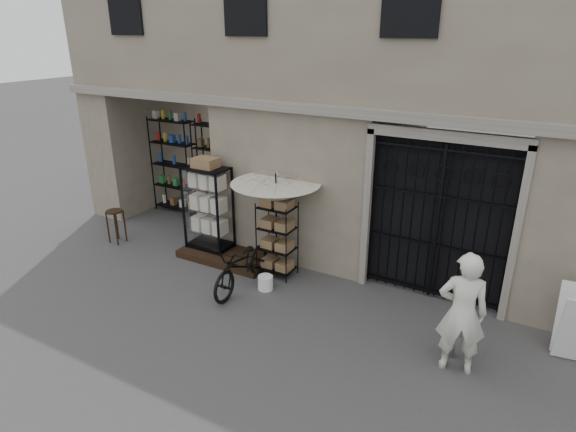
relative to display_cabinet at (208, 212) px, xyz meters
The scene contains 14 objects.
ground 3.44m from the display_cabinet, 29.66° to the right, with size 80.00×80.00×0.00m, color black.
main_building 5.14m from the display_cabinet, 39.52° to the left, with size 14.00×4.00×9.00m, color gray.
shop_recess 2.08m from the display_cabinet, 144.44° to the left, with size 3.00×1.70×3.00m, color black.
shop_shelving 2.39m from the display_cabinet, 135.26° to the left, with size 2.70×0.50×2.50m, color black.
iron_gate 4.69m from the display_cabinet, ahead, with size 2.50×0.21×3.00m.
step_platform 1.00m from the display_cabinet, 10.13° to the right, with size 2.00×0.90×0.15m, color black.
display_cabinet is the anchor object (origin of this frame).
wire_rack 1.78m from the display_cabinet, ahead, with size 0.80×0.69×1.52m.
market_umbrella 1.85m from the display_cabinet, ahead, with size 1.54×1.57×2.46m.
white_bucket 2.16m from the display_cabinet, 21.54° to the right, with size 0.28×0.28×0.27m, color white.
bicycle 1.96m from the display_cabinet, 31.33° to the right, with size 0.63×0.96×1.82m, color black.
wooden_stool 2.35m from the display_cabinet, 165.41° to the right, with size 0.39×0.39×0.78m.
steel_bollard 5.45m from the display_cabinet, 11.23° to the right, with size 0.14×0.14×0.75m, color slate.
shopkeeper 5.67m from the display_cabinet, 13.62° to the right, with size 0.68×1.85×0.44m, color silver.
Camera 1 is at (3.25, -5.82, 4.62)m, focal length 30.00 mm.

